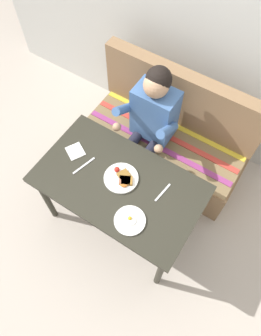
{
  "coord_description": "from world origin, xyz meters",
  "views": [
    {
      "loc": [
        0.62,
        -0.82,
        2.74
      ],
      "look_at": [
        0.0,
        0.15,
        0.72
      ],
      "focal_mm": 33.95,
      "sensor_mm": 36.0,
      "label": 1
    }
  ],
  "objects_px": {
    "napkin": "(75,151)",
    "fork": "(163,192)",
    "table": "(119,188)",
    "knife": "(84,166)",
    "plate_breakfast": "(122,178)",
    "plate_eggs": "(130,220)",
    "person": "(150,120)",
    "couch": "(167,140)"
  },
  "relations": [
    {
      "from": "napkin",
      "to": "fork",
      "type": "distance_m",
      "value": 0.72
    },
    {
      "from": "table",
      "to": "napkin",
      "type": "distance_m",
      "value": 0.43
    },
    {
      "from": "couch",
      "to": "knife",
      "type": "bearing_deg",
      "value": -110.45
    },
    {
      "from": "napkin",
      "to": "fork",
      "type": "relative_size",
      "value": 0.76
    },
    {
      "from": "plate_eggs",
      "to": "knife",
      "type": "xyz_separation_m",
      "value": [
        -0.51,
        0.17,
        -0.01
      ]
    },
    {
      "from": "person",
      "to": "plate_breakfast",
      "type": "height_order",
      "value": "person"
    },
    {
      "from": "napkin",
      "to": "knife",
      "type": "distance_m",
      "value": 0.14
    },
    {
      "from": "table",
      "to": "napkin",
      "type": "relative_size",
      "value": 9.27
    },
    {
      "from": "table",
      "to": "knife",
      "type": "xyz_separation_m",
      "value": [
        -0.29,
        -0.02,
        0.08
      ]
    },
    {
      "from": "plate_breakfast",
      "to": "knife",
      "type": "xyz_separation_m",
      "value": [
        -0.29,
        -0.06,
        -0.01
      ]
    },
    {
      "from": "plate_breakfast",
      "to": "person",
      "type": "bearing_deg",
      "value": 100.21
    },
    {
      "from": "table",
      "to": "person",
      "type": "distance_m",
      "value": 0.61
    },
    {
      "from": "couch",
      "to": "plate_eggs",
      "type": "distance_m",
      "value": 1.07
    },
    {
      "from": "napkin",
      "to": "knife",
      "type": "bearing_deg",
      "value": -26.71
    },
    {
      "from": "couch",
      "to": "fork",
      "type": "relative_size",
      "value": 8.47
    },
    {
      "from": "couch",
      "to": "napkin",
      "type": "relative_size",
      "value": 11.12
    },
    {
      "from": "plate_eggs",
      "to": "knife",
      "type": "distance_m",
      "value": 0.54
    },
    {
      "from": "fork",
      "to": "knife",
      "type": "relative_size",
      "value": 0.85
    },
    {
      "from": "plate_breakfast",
      "to": "napkin",
      "type": "xyz_separation_m",
      "value": [
        -0.42,
        0.01,
        -0.01
      ]
    },
    {
      "from": "table",
      "to": "knife",
      "type": "distance_m",
      "value": 0.31
    },
    {
      "from": "table",
      "to": "plate_breakfast",
      "type": "height_order",
      "value": "plate_breakfast"
    },
    {
      "from": "plate_breakfast",
      "to": "plate_eggs",
      "type": "bearing_deg",
      "value": -46.96
    },
    {
      "from": "table",
      "to": "plate_eggs",
      "type": "relative_size",
      "value": 5.63
    },
    {
      "from": "fork",
      "to": "knife",
      "type": "bearing_deg",
      "value": -160.65
    },
    {
      "from": "couch",
      "to": "plate_breakfast",
      "type": "relative_size",
      "value": 5.8
    },
    {
      "from": "plate_eggs",
      "to": "napkin",
      "type": "height_order",
      "value": "plate_eggs"
    },
    {
      "from": "couch",
      "to": "knife",
      "type": "xyz_separation_m",
      "value": [
        -0.29,
        -0.79,
        0.4
      ]
    },
    {
      "from": "plate_eggs",
      "to": "knife",
      "type": "relative_size",
      "value": 1.07
    },
    {
      "from": "plate_eggs",
      "to": "napkin",
      "type": "xyz_separation_m",
      "value": [
        -0.64,
        0.24,
        -0.01
      ]
    },
    {
      "from": "plate_breakfast",
      "to": "plate_eggs",
      "type": "relative_size",
      "value": 1.17
    },
    {
      "from": "plate_breakfast",
      "to": "knife",
      "type": "bearing_deg",
      "value": -168.55
    },
    {
      "from": "person",
      "to": "napkin",
      "type": "xyz_separation_m",
      "value": [
        -0.32,
        -0.55,
        -0.01
      ]
    },
    {
      "from": "couch",
      "to": "plate_breakfast",
      "type": "bearing_deg",
      "value": -89.97
    },
    {
      "from": "plate_breakfast",
      "to": "plate_eggs",
      "type": "xyz_separation_m",
      "value": [
        0.22,
        -0.23,
        -0.01
      ]
    },
    {
      "from": "person",
      "to": "knife",
      "type": "height_order",
      "value": "person"
    },
    {
      "from": "napkin",
      "to": "knife",
      "type": "xyz_separation_m",
      "value": [
        0.13,
        -0.06,
        -0.0
      ]
    },
    {
      "from": "table",
      "to": "napkin",
      "type": "xyz_separation_m",
      "value": [
        -0.42,
        0.04,
        0.09
      ]
    },
    {
      "from": "person",
      "to": "plate_breakfast",
      "type": "distance_m",
      "value": 0.56
    },
    {
      "from": "napkin",
      "to": "couch",
      "type": "bearing_deg",
      "value": 59.68
    },
    {
      "from": "plate_eggs",
      "to": "fork",
      "type": "height_order",
      "value": "plate_eggs"
    },
    {
      "from": "couch",
      "to": "knife",
      "type": "height_order",
      "value": "couch"
    },
    {
      "from": "couch",
      "to": "fork",
      "type": "distance_m",
      "value": 0.83
    }
  ]
}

